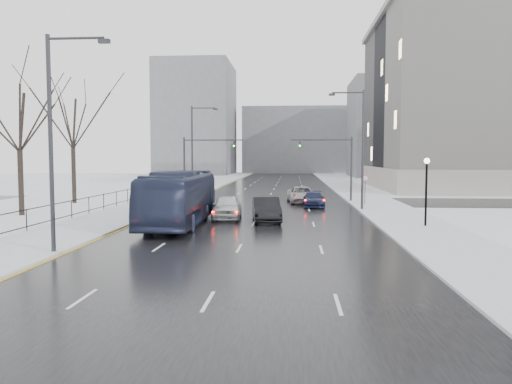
% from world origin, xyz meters
% --- Properties ---
extents(road, '(16.00, 150.00, 0.04)m').
position_xyz_m(road, '(0.00, 60.00, 0.02)').
color(road, black).
rests_on(road, ground).
extents(cross_road, '(130.00, 10.00, 0.04)m').
position_xyz_m(cross_road, '(0.00, 48.00, 0.02)').
color(cross_road, black).
rests_on(cross_road, ground).
extents(sidewalk_left, '(5.00, 150.00, 0.16)m').
position_xyz_m(sidewalk_left, '(-10.50, 60.00, 0.08)').
color(sidewalk_left, silver).
rests_on(sidewalk_left, ground).
extents(sidewalk_right, '(5.00, 150.00, 0.16)m').
position_xyz_m(sidewalk_right, '(10.50, 60.00, 0.08)').
color(sidewalk_right, silver).
rests_on(sidewalk_right, ground).
extents(park_strip, '(14.00, 150.00, 0.12)m').
position_xyz_m(park_strip, '(-20.00, 60.00, 0.06)').
color(park_strip, white).
rests_on(park_strip, ground).
extents(tree_park_d, '(8.75, 8.75, 12.50)m').
position_xyz_m(tree_park_d, '(-17.80, 34.00, 0.00)').
color(tree_park_d, black).
rests_on(tree_park_d, ground).
extents(tree_park_e, '(9.45, 9.45, 13.50)m').
position_xyz_m(tree_park_e, '(-18.20, 44.00, 0.00)').
color(tree_park_e, black).
rests_on(tree_park_e, ground).
extents(iron_fence, '(0.06, 70.00, 1.30)m').
position_xyz_m(iron_fence, '(-13.00, 30.00, 0.91)').
color(iron_fence, black).
rests_on(iron_fence, sidewalk_left).
extents(streetlight_r_mid, '(2.95, 0.25, 10.00)m').
position_xyz_m(streetlight_r_mid, '(8.17, 40.00, 5.62)').
color(streetlight_r_mid, '#2D2D33').
rests_on(streetlight_r_mid, ground).
extents(streetlight_l_near, '(2.95, 0.25, 10.00)m').
position_xyz_m(streetlight_l_near, '(-8.17, 20.00, 5.62)').
color(streetlight_l_near, '#2D2D33').
rests_on(streetlight_l_near, ground).
extents(streetlight_l_far, '(2.95, 0.25, 10.00)m').
position_xyz_m(streetlight_l_far, '(-8.17, 52.00, 5.62)').
color(streetlight_l_far, '#2D2D33').
rests_on(streetlight_l_far, ground).
extents(lamppost_r_mid, '(0.36, 0.36, 4.28)m').
position_xyz_m(lamppost_r_mid, '(11.00, 30.00, 2.94)').
color(lamppost_r_mid, black).
rests_on(lamppost_r_mid, sidewalk_right).
extents(mast_signal_right, '(6.10, 0.33, 6.50)m').
position_xyz_m(mast_signal_right, '(7.33, 48.00, 4.11)').
color(mast_signal_right, '#2D2D33').
rests_on(mast_signal_right, ground).
extents(mast_signal_left, '(6.10, 0.33, 6.50)m').
position_xyz_m(mast_signal_left, '(-7.33, 48.00, 4.11)').
color(mast_signal_left, '#2D2D33').
rests_on(mast_signal_left, ground).
extents(no_uturn_sign, '(0.60, 0.06, 2.70)m').
position_xyz_m(no_uturn_sign, '(9.20, 44.00, 2.30)').
color(no_uturn_sign, '#2D2D33').
rests_on(no_uturn_sign, sidewalk_right).
extents(bldg_far_right, '(24.00, 20.00, 22.00)m').
position_xyz_m(bldg_far_right, '(28.00, 115.00, 11.00)').
color(bldg_far_right, slate).
rests_on(bldg_far_right, ground).
extents(bldg_far_left, '(18.00, 22.00, 28.00)m').
position_xyz_m(bldg_far_left, '(-22.00, 125.00, 14.00)').
color(bldg_far_left, slate).
rests_on(bldg_far_left, ground).
extents(bldg_far_center, '(30.00, 18.00, 18.00)m').
position_xyz_m(bldg_far_center, '(4.00, 140.00, 9.00)').
color(bldg_far_center, slate).
rests_on(bldg_far_center, ground).
extents(bus, '(3.35, 12.83, 3.55)m').
position_xyz_m(bus, '(-4.80, 30.20, 1.82)').
color(bus, '#242C47').
rests_on(bus, road).
extents(sedan_center_near, '(2.31, 5.12, 1.70)m').
position_xyz_m(sedan_center_near, '(-2.11, 33.57, 0.89)').
color(sedan_center_near, silver).
rests_on(sedan_center_near, road).
extents(sedan_right_near, '(2.39, 5.30, 1.69)m').
position_xyz_m(sedan_right_near, '(0.79, 32.18, 0.88)').
color(sedan_right_near, black).
rests_on(sedan_right_near, road).
extents(sedan_right_cross, '(3.17, 5.88, 1.57)m').
position_xyz_m(sedan_right_cross, '(3.50, 46.58, 0.82)').
color(sedan_right_cross, '#A1A0A4').
rests_on(sedan_right_cross, road).
extents(sedan_right_far, '(1.89, 4.61, 1.34)m').
position_xyz_m(sedan_right_far, '(4.50, 42.71, 0.71)').
color(sedan_right_far, '#121836').
rests_on(sedan_right_far, road).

